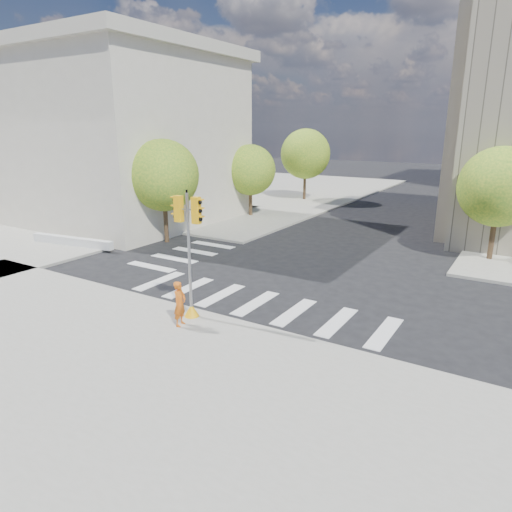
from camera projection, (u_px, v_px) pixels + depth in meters
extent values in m
plane|color=black|center=(281.00, 290.00, 20.57)|extent=(160.00, 160.00, 0.00)
cube|color=gray|center=(73.00, 414.00, 11.55)|extent=(30.00, 14.00, 0.15)
cube|color=gray|center=(237.00, 191.00, 51.94)|extent=(28.00, 40.00, 0.15)
cube|color=beige|center=(107.00, 141.00, 35.60)|extent=(18.00, 14.00, 12.00)
cube|color=#B2AD9E|center=(99.00, 54.00, 33.87)|extent=(19.00, 15.00, 0.80)
cylinder|color=#382616|center=(166.00, 223.00, 28.82)|extent=(0.28, 0.28, 2.45)
sphere|color=#337722|center=(163.00, 175.00, 28.01)|extent=(4.40, 4.40, 4.40)
cylinder|color=#382616|center=(251.00, 203.00, 37.04)|extent=(0.28, 0.28, 2.17)
sphere|color=#337722|center=(250.00, 170.00, 36.31)|extent=(4.00, 4.00, 4.00)
cylinder|color=#382616|center=(304.00, 187.00, 45.16)|extent=(0.28, 0.28, 2.62)
sphere|color=#337722|center=(305.00, 154.00, 44.28)|extent=(4.80, 4.80, 4.80)
cylinder|color=#382616|center=(492.00, 240.00, 24.64)|extent=(0.28, 0.28, 2.38)
sphere|color=#337722|center=(500.00, 187.00, 23.85)|extent=(4.20, 4.20, 4.20)
cylinder|color=#382616|center=(508.00, 207.00, 34.44)|extent=(0.28, 0.28, 2.52)
cone|color=#F1A90C|center=(192.00, 310.00, 17.28)|extent=(0.56, 0.56, 0.50)
cylinder|color=gray|center=(189.00, 257.00, 16.70)|extent=(0.11, 0.11, 4.70)
cylinder|color=black|center=(187.00, 191.00, 16.05)|extent=(0.07, 0.07, 0.12)
cylinder|color=gray|center=(187.00, 210.00, 16.23)|extent=(0.90, 0.13, 0.06)
cube|color=#F1A90C|center=(179.00, 209.00, 16.39)|extent=(0.32, 0.24, 0.95)
cube|color=#F1A90C|center=(196.00, 210.00, 16.06)|extent=(0.32, 0.24, 0.95)
imported|color=#C65812|center=(180.00, 304.00, 16.33)|extent=(0.50, 0.67, 1.67)
cube|color=silver|center=(72.00, 241.00, 27.66)|extent=(6.00, 1.25, 0.50)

